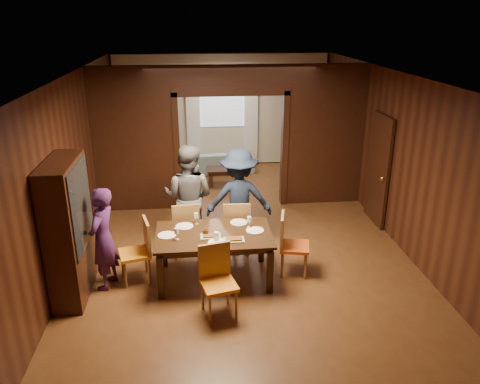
{
  "coord_description": "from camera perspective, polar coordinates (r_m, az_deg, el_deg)",
  "views": [
    {
      "loc": [
        -0.75,
        -7.58,
        3.81
      ],
      "look_at": [
        -0.02,
        -0.4,
        1.05
      ],
      "focal_mm": 35.0,
      "sensor_mm": 36.0,
      "label": 1
    }
  ],
  "objects": [
    {
      "name": "curtain_right",
      "position": [
        12.34,
        1.35,
        8.96
      ],
      "size": [
        0.35,
        0.06,
        2.4
      ],
      "primitive_type": "cube",
      "color": "white",
      "rests_on": "back_wall"
    },
    {
      "name": "dining_table",
      "position": [
        7.14,
        -3.15,
        -7.82
      ],
      "size": [
        1.72,
        1.07,
        0.76
      ],
      "primitive_type": "cube",
      "color": "black",
      "rests_on": "floor"
    },
    {
      "name": "platter_b",
      "position": [
        6.75,
        -0.73,
        -5.77
      ],
      "size": [
        0.3,
        0.2,
        0.04
      ],
      "primitive_type": "cube",
      "color": "gray",
      "rests_on": "dining_table"
    },
    {
      "name": "chair_far_l",
      "position": [
        7.84,
        -6.69,
        -4.31
      ],
      "size": [
        0.49,
        0.49,
        0.97
      ],
      "primitive_type": null,
      "rotation": [
        0.0,
        0.0,
        3.26
      ],
      "color": "#ED4516",
      "rests_on": "floor"
    },
    {
      "name": "hutch",
      "position": [
        6.93,
        -20.16,
        -4.37
      ],
      "size": [
        0.4,
        1.2,
        2.0
      ],
      "primitive_type": "cube",
      "color": "black",
      "rests_on": "floor"
    },
    {
      "name": "condiment_jar",
      "position": [
        6.9,
        -4.2,
        -4.86
      ],
      "size": [
        0.08,
        0.08,
        0.11
      ],
      "primitive_type": null,
      "color": "#4A2C11",
      "rests_on": "dining_table"
    },
    {
      "name": "chair_near",
      "position": [
        6.3,
        -2.59,
        -10.99
      ],
      "size": [
        0.53,
        0.53,
        0.97
      ],
      "primitive_type": null,
      "rotation": [
        0.0,
        0.0,
        0.24
      ],
      "color": "orange",
      "rests_on": "floor"
    },
    {
      "name": "plate_far_l",
      "position": [
        7.23,
        -6.79,
        -4.15
      ],
      "size": [
        0.27,
        0.27,
        0.01
      ],
      "primitive_type": "cylinder",
      "color": "silver",
      "rests_on": "dining_table"
    },
    {
      "name": "wineglass_far",
      "position": [
        7.27,
        -5.37,
        -3.22
      ],
      "size": [
        0.08,
        0.08,
        0.18
      ],
      "primitive_type": null,
      "color": "silver",
      "rests_on": "dining_table"
    },
    {
      "name": "chair_right",
      "position": [
        7.29,
        6.68,
        -6.38
      ],
      "size": [
        0.53,
        0.53,
        0.97
      ],
      "primitive_type": null,
      "rotation": [
        0.0,
        0.0,
        1.34
      ],
      "color": "#CF4F13",
      "rests_on": "floor"
    },
    {
      "name": "coffee_table",
      "position": [
        11.1,
        -1.94,
        1.93
      ],
      "size": [
        0.8,
        0.5,
        0.4
      ],
      "primitive_type": "cube",
      "color": "black",
      "rests_on": "floor"
    },
    {
      "name": "plate_left",
      "position": [
        6.98,
        -8.9,
        -5.23
      ],
      "size": [
        0.27,
        0.27,
        0.01
      ],
      "primitive_type": "cylinder",
      "color": "white",
      "rests_on": "dining_table"
    },
    {
      "name": "plate_right",
      "position": [
        7.04,
        1.83,
        -4.69
      ],
      "size": [
        0.27,
        0.27,
        0.01
      ],
      "primitive_type": "cylinder",
      "color": "white",
      "rests_on": "dining_table"
    },
    {
      "name": "person_purple",
      "position": [
        7.05,
        -16.35,
        -5.51
      ],
      "size": [
        0.52,
        0.65,
        1.55
      ],
      "primitive_type": "imported",
      "rotation": [
        0.0,
        0.0,
        -1.87
      ],
      "color": "#3C1A4D",
      "rests_on": "floor"
    },
    {
      "name": "sofa",
      "position": [
        11.98,
        -2.81,
        3.72
      ],
      "size": [
        1.91,
        0.88,
        0.54
      ],
      "primitive_type": "imported",
      "rotation": [
        0.0,
        0.0,
        3.23
      ],
      "color": "#829EAA",
      "rests_on": "floor"
    },
    {
      "name": "tumbler",
      "position": [
        6.71,
        -2.91,
        -5.47
      ],
      "size": [
        0.07,
        0.07,
        0.14
      ],
      "primitive_type": "cylinder",
      "color": "white",
      "rests_on": "dining_table"
    },
    {
      "name": "serving_bowl",
      "position": [
        7.0,
        -2.93,
        -4.54
      ],
      "size": [
        0.36,
        0.36,
        0.09
      ],
      "primitive_type": "imported",
      "color": "black",
      "rests_on": "dining_table"
    },
    {
      "name": "wineglass_left",
      "position": [
        6.8,
        -7.74,
        -5.08
      ],
      "size": [
        0.08,
        0.08,
        0.18
      ],
      "primitive_type": null,
      "color": "silver",
      "rests_on": "dining_table"
    },
    {
      "name": "floor",
      "position": [
        8.52,
        -0.11,
        -5.64
      ],
      "size": [
        9.0,
        9.0,
        0.0
      ],
      "primitive_type": "plane",
      "color": "#532E17",
      "rests_on": "ground"
    },
    {
      "name": "platter_a",
      "position": [
        6.86,
        -3.6,
        -5.36
      ],
      "size": [
        0.3,
        0.2,
        0.04
      ],
      "primitive_type": "cube",
      "color": "gray",
      "rests_on": "dining_table"
    },
    {
      "name": "ceiling",
      "position": [
        7.67,
        -0.13,
        14.11
      ],
      "size": [
        5.5,
        9.0,
        0.02
      ],
      "primitive_type": "cube",
      "color": "silver",
      "rests_on": "room_walls"
    },
    {
      "name": "plate_far_r",
      "position": [
        7.3,
        -0.14,
        -3.73
      ],
      "size": [
        0.27,
        0.27,
        0.01
      ],
      "primitive_type": "cylinder",
      "color": "silver",
      "rests_on": "dining_table"
    },
    {
      "name": "chair_left",
      "position": [
        7.21,
        -12.73,
        -7.1
      ],
      "size": [
        0.53,
        0.53,
        0.97
      ],
      "primitive_type": null,
      "rotation": [
        0.0,
        0.0,
        -1.32
      ],
      "color": "orange",
      "rests_on": "floor"
    },
    {
      "name": "plate_near",
      "position": [
        6.69,
        -2.79,
        -6.16
      ],
      "size": [
        0.27,
        0.27,
        0.01
      ],
      "primitive_type": "cylinder",
      "color": "silver",
      "rests_on": "dining_table"
    },
    {
      "name": "room_walls",
      "position": [
        9.77,
        -1.22,
        7.28
      ],
      "size": [
        5.52,
        9.01,
        2.9
      ],
      "color": "black",
      "rests_on": "floor"
    },
    {
      "name": "door_right",
      "position": [
        9.21,
        16.54,
        2.6
      ],
      "size": [
        0.06,
        0.9,
        2.1
      ],
      "primitive_type": "cube",
      "color": "black",
      "rests_on": "floor"
    },
    {
      "name": "person_grey",
      "position": [
        7.9,
        -6.29,
        -0.68
      ],
      "size": [
        1.09,
        0.98,
        1.84
      ],
      "primitive_type": "imported",
      "rotation": [
        0.0,
        0.0,
        2.76
      ],
      "color": "#4E4F55",
      "rests_on": "floor"
    },
    {
      "name": "window_far",
      "position": [
        12.23,
        -2.21,
        10.98
      ],
      "size": [
        1.2,
        0.03,
        1.3
      ],
      "primitive_type": "cube",
      "color": "silver",
      "rests_on": "back_wall"
    },
    {
      "name": "person_navy",
      "position": [
        7.93,
        -0.11,
        -0.84
      ],
      "size": [
        1.15,
        0.69,
        1.74
      ],
      "primitive_type": "imported",
      "rotation": [
        0.0,
        0.0,
        3.1
      ],
      "color": "#17223A",
      "rests_on": "floor"
    },
    {
      "name": "curtain_left",
      "position": [
        12.25,
        -5.71,
        8.77
      ],
      "size": [
        0.35,
        0.06,
        2.4
      ],
      "primitive_type": "cube",
      "color": "white",
      "rests_on": "back_wall"
    },
    {
      "name": "wineglass_right",
      "position": [
        7.11,
        1.13,
        -3.69
      ],
      "size": [
        0.08,
        0.08,
        0.18
      ],
      "primitive_type": null,
      "color": "silver",
      "rests_on": "dining_table"
    },
    {
      "name": "chair_far_r",
      "position": [
        7.83,
        -0.48,
        -4.2
      ],
      "size": [
        0.45,
        0.45,
        0.97
      ],
      "primitive_type": null,
      "rotation": [
        0.0,
        0.0,
        3.11
      ],
      "color": "red",
      "rests_on": "floor"
    }
  ]
}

